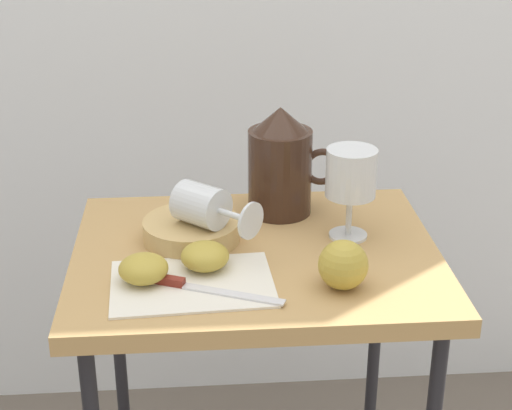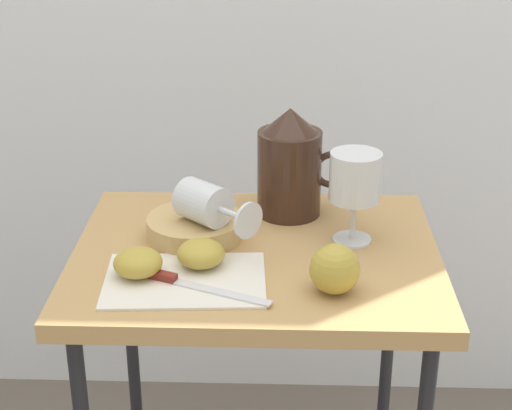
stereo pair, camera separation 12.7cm
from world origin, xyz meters
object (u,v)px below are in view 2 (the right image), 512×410
(wine_glass_upright, at_px, (355,181))
(table, at_px, (256,291))
(apple_half_left, at_px, (138,263))
(wine_glass_tipped_near, at_px, (206,204))
(knife, at_px, (175,280))
(pitcher, at_px, (290,171))
(apple_half_right, at_px, (201,253))
(basket_tray, at_px, (195,227))
(apple_whole, at_px, (335,269))

(wine_glass_upright, bearing_deg, table, -166.09)
(wine_glass_upright, relative_size, apple_half_left, 2.08)
(wine_glass_tipped_near, xyz_separation_m, knife, (-0.03, -0.14, -0.06))
(pitcher, height_order, apple_half_right, pitcher)
(table, distance_m, pitcher, 0.22)
(pitcher, distance_m, apple_half_left, 0.34)
(wine_glass_tipped_near, bearing_deg, table, -18.68)
(knife, bearing_deg, apple_half_right, 58.45)
(table, height_order, basket_tray, basket_tray)
(wine_glass_tipped_near, height_order, apple_half_left, wine_glass_tipped_near)
(pitcher, distance_m, apple_whole, 0.29)
(basket_tray, height_order, apple_half_left, apple_half_left)
(apple_half_right, bearing_deg, knife, -121.55)
(basket_tray, bearing_deg, pitcher, 32.89)
(basket_tray, relative_size, wine_glass_tipped_near, 1.08)
(basket_tray, distance_m, wine_glass_tipped_near, 0.06)
(table, distance_m, knife, 0.18)
(basket_tray, bearing_deg, knife, -94.71)
(basket_tray, height_order, knife, basket_tray)
(basket_tray, bearing_deg, wine_glass_upright, -1.73)
(wine_glass_upright, relative_size, apple_half_right, 2.08)
(basket_tray, relative_size, apple_whole, 2.15)
(apple_whole, relative_size, knife, 0.33)
(basket_tray, height_order, wine_glass_upright, wine_glass_upright)
(apple_half_right, bearing_deg, basket_tray, 100.71)
(wine_glass_upright, bearing_deg, knife, -150.46)
(pitcher, height_order, apple_half_left, pitcher)
(table, bearing_deg, wine_glass_tipped_near, 161.32)
(table, distance_m, apple_half_right, 0.14)
(pitcher, distance_m, wine_glass_upright, 0.15)
(apple_whole, xyz_separation_m, knife, (-0.23, 0.01, -0.03))
(table, xyz_separation_m, basket_tray, (-0.10, 0.05, 0.09))
(basket_tray, distance_m, pitcher, 0.20)
(apple_whole, bearing_deg, pitcher, 102.87)
(knife, bearing_deg, table, 44.91)
(wine_glass_upright, distance_m, apple_half_right, 0.27)
(basket_tray, distance_m, apple_whole, 0.28)
(pitcher, xyz_separation_m, wine_glass_tipped_near, (-0.14, -0.12, -0.01))
(pitcher, height_order, knife, pitcher)
(table, height_order, wine_glass_upright, wine_glass_upright)
(apple_whole, bearing_deg, basket_tray, 141.57)
(table, bearing_deg, apple_whole, -47.49)
(apple_half_left, relative_size, apple_half_right, 1.00)
(pitcher, bearing_deg, table, -110.13)
(pitcher, relative_size, wine_glass_tipped_near, 1.30)
(wine_glass_tipped_near, relative_size, apple_half_right, 2.00)
(basket_tray, xyz_separation_m, apple_whole, (0.22, -0.18, 0.02))
(basket_tray, relative_size, knife, 0.71)
(basket_tray, distance_m, apple_half_right, 0.11)
(table, relative_size, wine_glass_tipped_near, 4.96)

